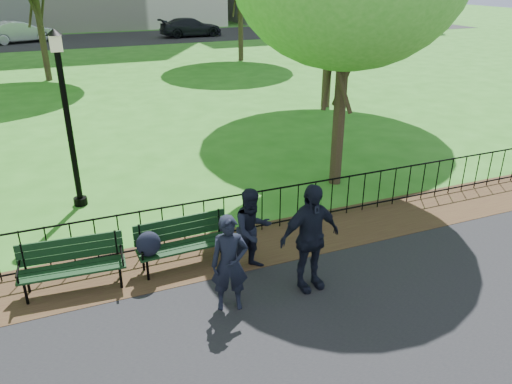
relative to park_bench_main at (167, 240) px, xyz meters
name	(u,v)px	position (x,y,z in m)	size (l,w,h in m)	color
ground	(254,296)	(1.09, -1.28, -0.60)	(120.00, 120.00, 0.00)	#29651A
dirt_strip	(224,251)	(1.09, 0.22, -0.59)	(60.00, 1.60, 0.01)	#311E14
far_street	(78,41)	(1.09, 33.72, -0.60)	(70.00, 9.00, 0.01)	black
iron_fence	(214,217)	(1.09, 0.72, -0.10)	(24.06, 0.06, 1.00)	black
park_bench_main	(167,240)	(0.00, 0.00, 0.00)	(1.70, 0.58, 0.95)	black
park_bench_left_a	(72,260)	(-1.55, 0.08, -0.06)	(1.70, 0.64, 0.95)	black
lamppost	(67,115)	(-1.20, 3.43, 1.47)	(0.34, 0.34, 3.81)	black
person_left	(230,264)	(0.65, -1.40, 0.20)	(0.57, 0.38, 1.57)	black
person_mid	(252,231)	(1.37, -0.53, 0.17)	(0.74, 0.39, 1.53)	black
person_right	(310,238)	(2.02, -1.38, 0.33)	(1.08, 0.44, 1.84)	black
sedan_silver	(20,32)	(-2.82, 34.03, 0.17)	(1.61, 4.62, 1.52)	#B4B8BD
sedan_dark	(191,27)	(9.69, 32.85, 0.12)	(2.00, 4.92, 1.43)	black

